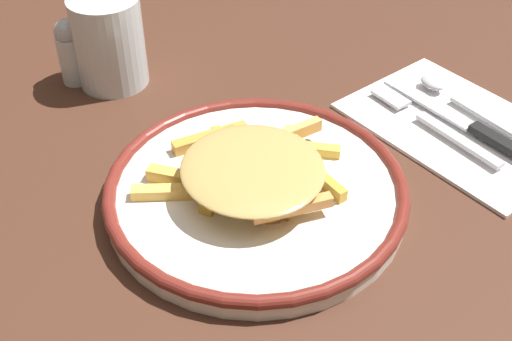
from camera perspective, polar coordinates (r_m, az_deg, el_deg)
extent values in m
plane|color=#46281B|center=(0.64, 0.00, -2.63)|extent=(2.60, 2.60, 0.00)
cylinder|color=white|center=(0.63, 0.00, -2.02)|extent=(0.28, 0.28, 0.02)
torus|color=maroon|center=(0.63, 0.00, -1.39)|extent=(0.29, 0.29, 0.01)
cube|color=#E09349|center=(0.58, 3.26, -3.15)|extent=(0.07, 0.03, 0.01)
cube|color=gold|center=(0.61, -0.73, -2.38)|extent=(0.05, 0.08, 0.01)
cube|color=#DDAD54|center=(0.62, 1.46, 0.44)|extent=(0.09, 0.05, 0.01)
cube|color=gold|center=(0.63, -6.32, -0.68)|extent=(0.05, 0.06, 0.01)
cube|color=#C88A3E|center=(0.61, 0.74, -2.10)|extent=(0.04, 0.07, 0.01)
cube|color=gold|center=(0.63, -0.59, -0.63)|extent=(0.05, 0.09, 0.01)
cube|color=gold|center=(0.62, -0.37, -0.20)|extent=(0.07, 0.02, 0.01)
cube|color=gold|center=(0.68, -3.58, 2.91)|extent=(0.08, 0.02, 0.01)
cube|color=gold|center=(0.66, -2.34, 1.50)|extent=(0.03, 0.09, 0.01)
cube|color=orange|center=(0.65, -0.30, 2.22)|extent=(0.03, 0.07, 0.01)
cube|color=#E9C668|center=(0.62, 0.07, -0.12)|extent=(0.03, 0.08, 0.01)
cube|color=#E3B654|center=(0.61, -0.31, -2.18)|extent=(0.04, 0.07, 0.01)
cube|color=gold|center=(0.64, 5.08, -0.24)|extent=(0.01, 0.08, 0.01)
cube|color=#F6B159|center=(0.65, 2.11, 2.77)|extent=(0.09, 0.01, 0.01)
cube|color=#E3B959|center=(0.62, -0.87, -0.14)|extent=(0.07, 0.05, 0.01)
cube|color=gold|center=(0.63, -2.57, -0.85)|extent=(0.08, 0.06, 0.01)
cube|color=#F3BF52|center=(0.62, -6.44, -1.81)|extent=(0.08, 0.06, 0.01)
cube|color=#DFBA51|center=(0.64, 1.71, 1.80)|extent=(0.07, 0.04, 0.01)
cube|color=gold|center=(0.65, 1.90, 0.91)|extent=(0.07, 0.06, 0.01)
cube|color=gold|center=(0.67, 4.60, 1.83)|extent=(0.05, 0.05, 0.01)
cube|color=gold|center=(0.65, -0.90, 0.58)|extent=(0.03, 0.08, 0.01)
ellipsoid|color=tan|center=(0.60, -0.30, 0.19)|extent=(0.14, 0.14, 0.01)
cube|color=#20712C|center=(0.62, 0.84, 1.86)|extent=(0.00, 0.00, 0.00)
cube|color=#3B622D|center=(0.61, 1.09, 1.26)|extent=(0.00, 0.00, 0.00)
cube|color=#2C6425|center=(0.61, -0.10, 1.50)|extent=(0.00, 0.00, 0.00)
cube|color=#2B6D1A|center=(0.61, 0.25, 1.33)|extent=(0.00, 0.00, 0.00)
cube|color=#237135|center=(0.59, -1.75, -0.19)|extent=(0.00, 0.00, 0.00)
cube|color=#385A1B|center=(0.63, -0.82, 2.92)|extent=(0.00, 0.00, 0.00)
cube|color=#286F37|center=(0.62, 0.65, 1.57)|extent=(0.00, 0.00, 0.00)
cube|color=#326637|center=(0.62, -0.48, 1.98)|extent=(0.00, 0.00, 0.00)
cube|color=white|center=(0.76, 16.97, 3.71)|extent=(0.18, 0.25, 0.01)
cube|color=silver|center=(0.73, 16.89, 2.57)|extent=(0.02, 0.11, 0.01)
cube|color=silver|center=(0.78, 11.44, 6.17)|extent=(0.02, 0.04, 0.00)
cube|color=black|center=(0.73, 20.67, 1.95)|extent=(0.02, 0.09, 0.01)
cube|color=silver|center=(0.78, 14.51, 5.63)|extent=(0.03, 0.12, 0.00)
cube|color=silver|center=(0.77, 19.32, 4.16)|extent=(0.01, 0.10, 0.00)
ellipsoid|color=silver|center=(0.81, 14.84, 7.25)|extent=(0.02, 0.03, 0.01)
cylinder|color=silver|center=(0.80, -12.43, 10.71)|extent=(0.08, 0.08, 0.11)
cylinder|color=silver|center=(0.82, -15.41, 9.13)|extent=(0.03, 0.03, 0.06)
sphere|color=#B7BABF|center=(0.81, -15.86, 11.34)|extent=(0.03, 0.03, 0.03)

